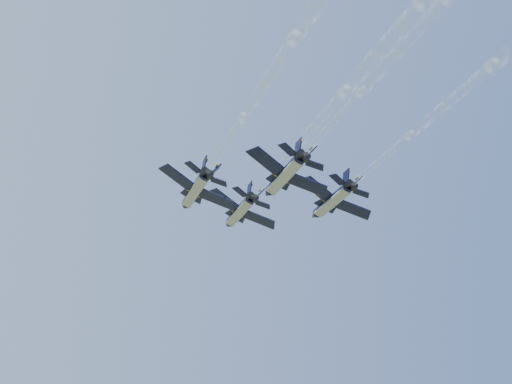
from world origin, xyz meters
name	(u,v)px	position (x,y,z in m)	size (l,w,h in m)	color
jet_lead	(240,211)	(4.57, 6.99, 97.79)	(11.51, 16.64, 5.76)	black
jet_left	(196,190)	(-6.72, -1.25, 97.79)	(11.51, 16.64, 5.76)	black
jet_right	(332,201)	(14.76, -5.48, 97.79)	(11.51, 16.64, 5.76)	black
jet_slot	(285,175)	(1.63, -13.75, 97.79)	(11.51, 16.64, 5.76)	black
smoke_trail_lead	(385,76)	(-5.03, -45.91, 97.83)	(14.73, 70.77, 2.74)	white
smoke_trail_left	(332,9)	(-16.32, -54.15, 97.83)	(14.73, 70.77, 2.74)	white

